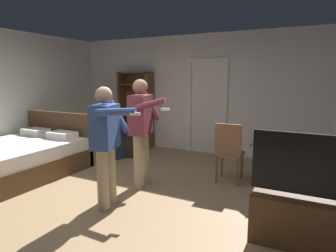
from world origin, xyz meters
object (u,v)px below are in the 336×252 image
(bookshelf, at_px, (136,107))
(side_table, at_px, (273,161))
(wooden_chair, at_px, (229,150))
(suitcase_dark, at_px, (113,147))
(bed, at_px, (20,158))
(person_striped_shirt, at_px, (141,125))
(laptop, at_px, (272,143))
(suitcase_small, at_px, (125,147))
(tv_flatscreen, at_px, (305,214))
(person_blue_shirt, at_px, (106,139))
(bottle_on_table, at_px, (284,142))

(bookshelf, bearing_deg, side_table, -24.72)
(wooden_chair, bearing_deg, suitcase_dark, 172.17)
(bed, bearing_deg, person_striped_shirt, 13.25)
(side_table, bearing_deg, laptop, -122.64)
(suitcase_dark, bearing_deg, suitcase_small, 69.44)
(tv_flatscreen, distance_m, person_striped_shirt, 2.55)
(wooden_chair, height_order, person_striped_shirt, person_striped_shirt)
(laptop, xyz_separation_m, suitcase_dark, (-3.30, 0.48, -0.53))
(person_blue_shirt, height_order, person_striped_shirt, person_striped_shirt)
(side_table, bearing_deg, bottle_on_table, -29.74)
(tv_flatscreen, distance_m, person_blue_shirt, 2.44)
(bottle_on_table, height_order, suitcase_dark, bottle_on_table)
(tv_flatscreen, relative_size, bottle_on_table, 5.15)
(person_blue_shirt, bearing_deg, bookshelf, 117.00)
(tv_flatscreen, height_order, bottle_on_table, tv_flatscreen)
(laptop, xyz_separation_m, person_blue_shirt, (-1.84, -1.48, 0.16))
(bookshelf, relative_size, tv_flatscreen, 1.57)
(bed, height_order, laptop, bed)
(person_blue_shirt, distance_m, suitcase_dark, 2.54)
(laptop, distance_m, person_striped_shirt, 1.97)
(laptop, relative_size, person_blue_shirt, 0.22)
(side_table, height_order, person_blue_shirt, person_blue_shirt)
(tv_flatscreen, height_order, laptop, tv_flatscreen)
(bottle_on_table, xyz_separation_m, suitcase_dark, (-3.47, 0.52, -0.57))
(bookshelf, distance_m, person_blue_shirt, 3.50)
(bookshelf, relative_size, wooden_chair, 1.86)
(person_blue_shirt, relative_size, suitcase_dark, 3.26)
(bookshelf, height_order, suitcase_dark, bookshelf)
(laptop, relative_size, person_striped_shirt, 0.21)
(suitcase_dark, bearing_deg, bed, -100.39)
(laptop, relative_size, wooden_chair, 0.35)
(bed, height_order, suitcase_dark, bed)
(bed, relative_size, bookshelf, 1.12)
(bed, relative_size, side_table, 2.96)
(bed, xyz_separation_m, side_table, (4.11, 1.19, 0.17))
(bed, distance_m, tv_flatscreen, 4.61)
(laptop, height_order, person_blue_shirt, person_blue_shirt)
(laptop, distance_m, bottle_on_table, 0.18)
(side_table, height_order, wooden_chair, wooden_chair)
(side_table, xyz_separation_m, person_blue_shirt, (-1.87, -1.53, 0.44))
(bottle_on_table, xyz_separation_m, person_blue_shirt, (-2.01, -1.45, 0.12))
(bed, bearing_deg, suitcase_dark, 64.30)
(wooden_chair, xyz_separation_m, suitcase_dark, (-2.64, 0.36, -0.32))
(side_table, bearing_deg, person_striped_shirt, -160.42)
(bottle_on_table, bearing_deg, bed, -165.31)
(side_table, xyz_separation_m, wooden_chair, (-0.69, 0.08, 0.07))
(bed, bearing_deg, wooden_chair, 20.37)
(wooden_chair, bearing_deg, side_table, -6.29)
(person_striped_shirt, distance_m, suitcase_small, 2.00)
(person_striped_shirt, distance_m, suitcase_dark, 1.97)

